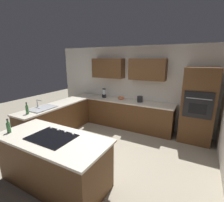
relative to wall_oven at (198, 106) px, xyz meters
name	(u,v)px	position (x,y,z in m)	size (l,w,h in m)	color
ground_plane	(104,153)	(1.85, 1.72, -1.00)	(14.00, 14.00, 0.00)	#9E937F
wall_back	(134,83)	(1.91, -0.33, 0.44)	(6.00, 0.44, 2.60)	white
lower_cabinets_back	(129,115)	(1.95, 0.00, -0.57)	(2.80, 0.60, 0.86)	brown
countertop_back	(129,101)	(1.95, 0.00, -0.12)	(2.84, 0.64, 0.04)	silver
lower_cabinets_side	(64,117)	(3.67, 1.17, -0.57)	(0.60, 2.90, 0.86)	brown
countertop_side	(62,103)	(3.67, 1.17, -0.12)	(0.64, 2.94, 0.04)	silver
island_base	(54,161)	(2.14, 2.95, -0.57)	(1.95, 0.85, 0.86)	brown
island_top	(52,138)	(2.14, 2.95, -0.12)	(2.03, 0.93, 0.04)	silver
wall_oven	(198,106)	(0.00, 0.00, 0.00)	(0.80, 0.66, 2.00)	brown
sink_unit	(43,108)	(3.68, 1.88, -0.08)	(0.46, 0.70, 0.23)	#515456
cooktop	(52,137)	(2.14, 2.94, -0.09)	(0.76, 0.56, 0.03)	black
blender	(104,94)	(2.90, -0.04, 0.03)	(0.15, 0.15, 0.31)	black
mixing_bowl	(121,98)	(2.25, -0.04, -0.04)	(0.22, 0.22, 0.12)	#CC724C
kettle	(140,99)	(1.60, -0.04, -0.01)	(0.17, 0.17, 0.19)	#262628
dish_soap_bottle	(27,109)	(3.62, 2.36, 0.02)	(0.07, 0.07, 0.29)	#336B38
oil_bottle	(9,127)	(2.97, 3.18, 0.00)	(0.07, 0.07, 0.27)	#336B38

